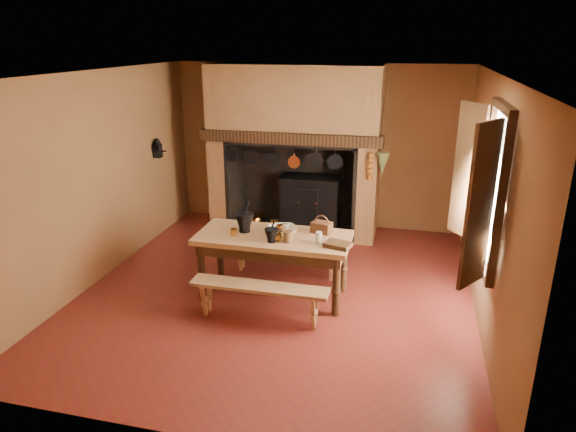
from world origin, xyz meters
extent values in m
plane|color=maroon|center=(0.00, 0.00, 0.00)|extent=(5.50, 5.50, 0.00)
plane|color=silver|center=(0.00, 0.00, 2.80)|extent=(5.50, 5.50, 0.00)
cube|color=#93603A|center=(0.00, 2.75, 1.40)|extent=(5.00, 0.02, 2.80)
cube|color=#93603A|center=(-2.50, 0.00, 1.40)|extent=(0.02, 5.50, 2.80)
cube|color=#93603A|center=(2.50, 0.00, 1.40)|extent=(0.02, 5.50, 2.80)
cube|color=#93603A|center=(0.00, -2.75, 1.40)|extent=(5.00, 0.02, 2.80)
cube|color=#93603A|center=(-1.55, 2.30, 1.40)|extent=(0.30, 0.90, 2.80)
cube|color=#93603A|center=(0.95, 2.30, 1.40)|extent=(0.30, 0.90, 2.80)
cube|color=#93603A|center=(-0.30, 2.30, 2.20)|extent=(2.20, 0.90, 1.20)
cube|color=#321B0E|center=(-0.30, 1.90, 1.69)|extent=(2.95, 0.22, 0.18)
cube|color=black|center=(-0.30, 2.72, 0.80)|extent=(2.20, 0.06, 1.60)
cube|color=black|center=(-0.30, 2.30, 0.01)|extent=(2.20, 0.90, 0.02)
cube|color=black|center=(-0.05, 2.45, 0.45)|extent=(1.00, 0.50, 0.90)
cube|color=black|center=(-0.05, 2.43, 0.92)|extent=(1.04, 0.54, 0.04)
cube|color=black|center=(-0.05, 2.19, 0.55)|extent=(0.35, 0.02, 0.45)
cylinder|color=black|center=(0.50, 2.45, 1.25)|extent=(0.10, 0.10, 0.70)
cylinder|color=#B26F29|center=(-0.20, 2.17, 0.55)|extent=(0.03, 0.03, 0.03)
cylinder|color=#B26F29|center=(0.10, 2.17, 0.55)|extent=(0.03, 0.03, 0.03)
cylinder|color=#B26F29|center=(-1.05, 2.30, 0.10)|extent=(0.40, 0.40, 0.20)
cylinder|color=#B26F29|center=(-1.00, 2.05, 0.09)|extent=(0.34, 0.34, 0.18)
cube|color=black|center=(-1.25, 2.40, 0.08)|extent=(0.18, 0.18, 0.16)
cone|color=#515A2A|center=(1.18, 1.79, 1.38)|extent=(0.20, 0.20, 0.35)
cube|color=white|center=(2.48, -0.40, 1.70)|extent=(0.02, 1.00, 1.60)
cube|color=#3A2612|center=(2.45, -0.40, 2.54)|extent=(0.08, 1.16, 0.08)
cube|color=#3A2612|center=(2.45, -0.40, 0.86)|extent=(0.08, 1.16, 0.08)
cube|color=#3A2612|center=(2.25, -1.08, 1.70)|extent=(0.29, 0.39, 1.60)
cube|color=#3A2612|center=(2.25, 0.28, 1.70)|extent=(0.29, 0.39, 1.60)
cube|color=black|center=(-2.42, 1.55, 1.45)|extent=(0.12, 0.12, 0.22)
cone|color=black|center=(-2.42, 1.55, 1.60)|extent=(0.16, 0.16, 0.10)
cylinder|color=black|center=(-2.33, 1.55, 1.45)|extent=(0.12, 0.02, 0.02)
cube|color=tan|center=(-0.02, -0.13, 0.81)|extent=(1.94, 0.86, 0.06)
cube|color=#3A2612|center=(-0.02, -0.13, 0.70)|extent=(1.81, 0.73, 0.15)
cylinder|color=#3A2612|center=(-0.88, -0.45, 0.39)|extent=(0.10, 0.10, 0.77)
cylinder|color=#3A2612|center=(0.84, -0.45, 0.39)|extent=(0.10, 0.10, 0.77)
cylinder|color=#3A2612|center=(-0.88, 0.19, 0.39)|extent=(0.10, 0.10, 0.77)
cylinder|color=#3A2612|center=(0.84, 0.19, 0.39)|extent=(0.10, 0.10, 0.77)
cube|color=tan|center=(-0.02, -0.78, 0.44)|extent=(1.64, 0.29, 0.04)
cube|color=tan|center=(-0.02, 0.53, 0.44)|extent=(1.63, 0.28, 0.04)
cylinder|color=black|center=(-0.41, -0.10, 0.86)|extent=(0.14, 0.14, 0.04)
cone|color=black|center=(-0.41, -0.10, 0.98)|extent=(0.24, 0.24, 0.20)
cylinder|color=black|center=(-0.38, -0.10, 1.15)|extent=(0.10, 0.06, 0.20)
cylinder|color=black|center=(0.02, -0.36, 0.85)|extent=(0.10, 0.10, 0.03)
cone|color=black|center=(0.02, -0.36, 0.94)|extent=(0.17, 0.17, 0.14)
cylinder|color=black|center=(0.04, -0.36, 1.06)|extent=(0.07, 0.04, 0.14)
cube|color=#3A2612|center=(0.06, -0.13, 0.90)|extent=(0.13, 0.13, 0.11)
cylinder|color=#B26F29|center=(0.06, -0.13, 0.97)|extent=(0.09, 0.09, 0.03)
cylinder|color=black|center=(0.11, -0.13, 1.00)|extent=(0.10, 0.03, 0.03)
cylinder|color=#B26F29|center=(-0.50, -0.26, 0.88)|extent=(0.09, 0.09, 0.09)
cylinder|color=#B26F29|center=(-0.08, 0.16, 0.89)|extent=(0.09, 0.09, 0.10)
imported|color=beige|center=(0.08, -0.06, 0.88)|extent=(0.48, 0.48, 0.09)
cylinder|color=brown|center=(0.21, -0.31, 0.91)|extent=(0.12, 0.12, 0.14)
cylinder|color=beige|center=(0.58, -0.25, 0.91)|extent=(0.09, 0.09, 0.14)
cube|color=#542B19|center=(0.55, 0.11, 0.91)|extent=(0.28, 0.23, 0.14)
torus|color=#542B19|center=(0.55, 0.11, 0.98)|extent=(0.19, 0.07, 0.19)
cube|color=#3A2612|center=(0.83, -0.31, 0.87)|extent=(0.35, 0.29, 0.05)
imported|color=#B26F29|center=(0.07, -0.30, 0.89)|extent=(0.13, 0.13, 0.10)
camera|label=1|loc=(1.58, -5.93, 3.20)|focal=32.00mm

